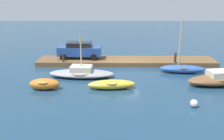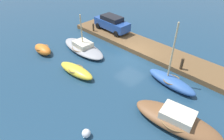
# 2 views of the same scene
# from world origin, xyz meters

# --- Properties ---
(ground_plane) EXTENTS (84.00, 84.00, 0.00)m
(ground_plane) POSITION_xyz_m (0.00, 0.00, 0.00)
(ground_plane) COLOR navy
(dock_platform) EXTENTS (18.11, 3.06, 0.45)m
(dock_platform) POSITION_xyz_m (0.00, -1.89, 0.22)
(dock_platform) COLOR brown
(dock_platform) RESTS_ON ground_plane
(motorboat_brown) EXTENTS (5.61, 2.79, 1.16)m
(motorboat_brown) POSITION_xyz_m (-7.22, 4.53, 0.47)
(motorboat_brown) COLOR brown
(motorboat_brown) RESTS_ON ground_plane
(rowboat_yellow) EXTENTS (3.75, 1.44, 0.69)m
(rowboat_yellow) POSITION_xyz_m (1.41, 5.55, 0.35)
(rowboat_yellow) COLOR gold
(rowboat_yellow) RESTS_ON ground_plane
(sailboat_grey) EXTENTS (5.75, 2.38, 3.73)m
(sailboat_grey) POSITION_xyz_m (4.08, 2.69, 0.38)
(sailboat_grey) COLOR #939399
(sailboat_grey) RESTS_ON ground_plane
(dinghy_orange) EXTENTS (2.34, 1.21, 0.84)m
(dinghy_orange) POSITION_xyz_m (6.53, 5.73, 0.43)
(dinghy_orange) COLOR orange
(dinghy_orange) RESTS_ON ground_plane
(rowboat_blue) EXTENTS (4.22, 1.60, 5.01)m
(rowboat_blue) POSITION_xyz_m (-5.00, 1.34, 0.41)
(rowboat_blue) COLOR #2D569E
(rowboat_blue) RESTS_ON ground_plane
(mooring_post_west) EXTENTS (0.24, 0.24, 1.01)m
(mooring_post_west) POSITION_xyz_m (-4.73, -0.61, 0.95)
(mooring_post_west) COLOR #47331E
(mooring_post_west) RESTS_ON dock_platform
(mooring_post_mid_west) EXTENTS (0.19, 0.19, 0.87)m
(mooring_post_mid_west) POSITION_xyz_m (6.27, -0.61, 0.88)
(mooring_post_mid_west) COLOR #47331E
(mooring_post_mid_west) RESTS_ON dock_platform
(parked_car) EXTENTS (4.46, 2.00, 1.70)m
(parked_car) POSITION_xyz_m (4.85, -2.19, 1.34)
(parked_car) COLOR #234793
(parked_car) RESTS_ON dock_platform
(marker_buoy) EXTENTS (0.52, 0.52, 0.52)m
(marker_buoy) POSITION_xyz_m (-3.95, 8.88, 0.26)
(marker_buoy) COLOR silver
(marker_buoy) RESTS_ON ground_plane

